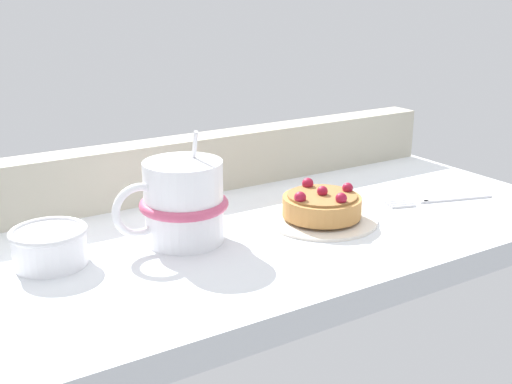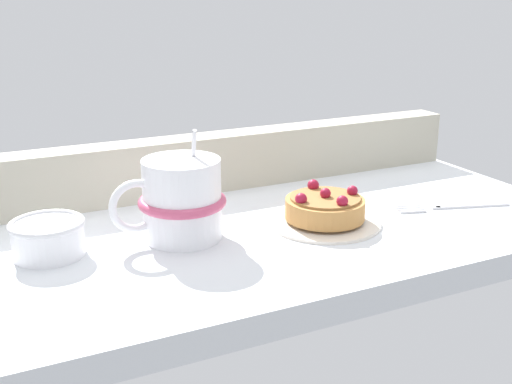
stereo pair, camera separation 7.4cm
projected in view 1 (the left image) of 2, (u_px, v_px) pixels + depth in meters
ground_plane at (262, 238)px, 76.84cm from camera, size 79.55×37.90×3.11cm
window_rail_back at (198, 164)px, 88.60cm from camera, size 77.96×4.56×7.77cm
dessert_plate at (321, 218)px, 77.95cm from camera, size 13.61×13.61×0.76cm
raspberry_tart at (322, 204)px, 77.39cm from camera, size 9.60×9.60×3.77cm
coffee_mug at (182, 202)px, 70.65cm from camera, size 13.32×9.96×12.53cm
dessert_fork at (439, 199)px, 85.03cm from camera, size 15.06×6.10×0.60cm
sugar_bowl at (50, 245)px, 65.40cm from camera, size 7.97×7.97×3.94cm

